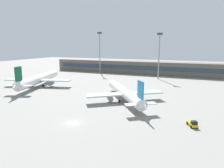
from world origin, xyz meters
TOP-DOWN VIEW (x-y plane):
  - ground_plane at (0.00, 40.00)m, footprint 400.00×400.00m
  - terminal_building at (0.00, 98.87)m, footprint 148.32×12.13m
  - airplane_near at (5.29, 26.25)m, footprint 27.86×34.67m
  - airplane_mid at (-43.29, 35.79)m, footprint 32.90×46.22m
  - baggage_tug_yellow at (29.55, 9.58)m, footprint 2.96×3.90m
  - floodlight_tower_west at (-35.50, 89.40)m, footprint 3.20×0.80m
  - floodlight_tower_east at (8.33, 80.41)m, footprint 3.20×0.80m

SIDE VIEW (x-z plane):
  - ground_plane at x=0.00m, z-range 0.00..0.00m
  - baggage_tug_yellow at x=29.55m, z-range -0.08..1.67m
  - airplane_near at x=5.29m, z-range -1.98..8.17m
  - airplane_mid at x=-43.29m, z-range -2.28..9.41m
  - terminal_building at x=0.00m, z-range 0.00..9.00m
  - floodlight_tower_east at x=8.33m, z-range 2.05..29.50m
  - floodlight_tower_west at x=-35.50m, z-range 2.07..31.51m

